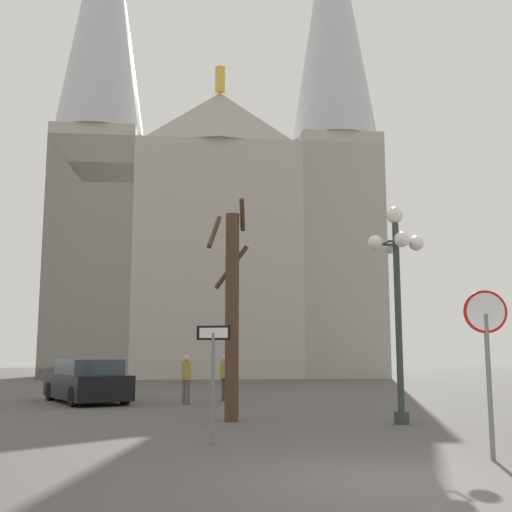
{
  "coord_description": "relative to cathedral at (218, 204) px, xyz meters",
  "views": [
    {
      "loc": [
        -2.51,
        -8.59,
        1.73
      ],
      "look_at": [
        -0.69,
        18.22,
        5.79
      ],
      "focal_mm": 44.21,
      "sensor_mm": 36.0,
      "label": 1
    }
  ],
  "objects": [
    {
      "name": "pedestrian_walking",
      "position": [
        -1.1,
        -22.67,
        -11.12
      ],
      "size": [
        0.32,
        0.32,
        1.6
      ],
      "color": "#594C47",
      "rests_on": "ground"
    },
    {
      "name": "cathedral",
      "position": [
        0.0,
        0.0,
        0.0
      ],
      "size": [
        22.43,
        11.99,
        36.79
      ],
      "color": "#ADA89E",
      "rests_on": "ground"
    },
    {
      "name": "pedestrian_standing",
      "position": [
        0.19,
        -21.47,
        -11.13
      ],
      "size": [
        0.32,
        0.32,
        1.59
      ],
      "color": "#594C47",
      "rests_on": "ground"
    },
    {
      "name": "one_way_arrow_sign",
      "position": [
        -0.23,
        -31.7,
        -10.64
      ],
      "size": [
        0.65,
        0.26,
        2.21
      ],
      "color": "slate",
      "rests_on": "ground"
    },
    {
      "name": "parked_car_near_black",
      "position": [
        -4.51,
        -21.68,
        -11.39
      ],
      "size": [
        3.68,
        4.78,
        1.46
      ],
      "color": "black",
      "rests_on": "ground"
    },
    {
      "name": "street_lamp",
      "position": [
        4.29,
        -28.69,
        -8.49
      ],
      "size": [
        1.41,
        1.41,
        5.31
      ],
      "color": "#2D3833",
      "rests_on": "ground"
    },
    {
      "name": "bare_tree",
      "position": [
        0.23,
        -27.81,
        -9.3
      ],
      "size": [
        1.12,
        1.05,
        5.63
      ],
      "color": "#473323",
      "rests_on": "ground"
    },
    {
      "name": "stop_sign",
      "position": [
        4.27,
        -33.7,
        -10.2
      ],
      "size": [
        0.71,
        0.12,
        2.73
      ],
      "color": "slate",
      "rests_on": "ground"
    },
    {
      "name": "ground_plane",
      "position": [
        2.27,
        -35.28,
        -12.09
      ],
      "size": [
        120.0,
        120.0,
        0.0
      ],
      "primitive_type": "plane",
      "color": "#514F4C"
    }
  ]
}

